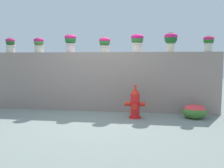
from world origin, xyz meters
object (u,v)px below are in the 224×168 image
at_px(potted_plant_3, 105,43).
at_px(potted_plant_5, 171,39).
at_px(flower_bush_left, 195,111).
at_px(potted_plant_6, 209,42).
at_px(potted_plant_1, 39,44).
at_px(potted_plant_4, 137,40).
at_px(fire_hydrant, 135,104).
at_px(potted_plant_0, 10,44).
at_px(potted_plant_2, 70,41).

bearing_deg(potted_plant_3, potted_plant_5, -0.13).
relative_size(potted_plant_5, flower_bush_left, 0.91).
distance_m(potted_plant_5, potted_plant_6, 0.89).
distance_m(potted_plant_1, potted_plant_4, 2.63).
relative_size(potted_plant_1, potted_plant_4, 0.86).
height_order(potted_plant_1, potted_plant_6, potted_plant_1).
distance_m(potted_plant_1, potted_plant_6, 4.33).
relative_size(potted_plant_4, flower_bush_left, 0.88).
distance_m(potted_plant_3, fire_hydrant, 1.80).
bearing_deg(potted_plant_5, potted_plant_0, 179.86).
bearing_deg(potted_plant_0, potted_plant_4, -0.47).
relative_size(potted_plant_5, potted_plant_6, 1.24).
bearing_deg(potted_plant_5, fire_hydrant, -138.07).
distance_m(potted_plant_0, potted_plant_6, 5.16).
bearing_deg(potted_plant_1, flower_bush_left, -7.84).
height_order(potted_plant_0, potted_plant_5, potted_plant_5).
bearing_deg(fire_hydrant, potted_plant_5, 41.93).
bearing_deg(potted_plant_4, flower_bush_left, -21.78).
distance_m(potted_plant_4, potted_plant_5, 0.82).
xyz_separation_m(potted_plant_6, fire_hydrant, (-1.70, -0.70, -1.42)).
height_order(potted_plant_4, fire_hydrant, potted_plant_4).
relative_size(potted_plant_0, potted_plant_1, 1.01).
bearing_deg(potted_plant_4, potted_plant_1, 179.80).
bearing_deg(potted_plant_3, flower_bush_left, -14.38).
relative_size(potted_plant_1, potted_plant_5, 0.84).
bearing_deg(potted_plant_1, potted_plant_3, 0.40).
relative_size(potted_plant_6, fire_hydrant, 0.51).
distance_m(potted_plant_1, potted_plant_2, 0.88).
relative_size(potted_plant_0, potted_plant_4, 0.87).
distance_m(potted_plant_1, fire_hydrant, 3.07).
relative_size(potted_plant_3, potted_plant_5, 0.82).
bearing_deg(potted_plant_5, potted_plant_2, -179.96).
xyz_separation_m(potted_plant_0, potted_plant_3, (2.62, -0.01, -0.00)).
bearing_deg(potted_plant_3, potted_plant_6, -0.94).
height_order(potted_plant_0, flower_bush_left, potted_plant_0).
relative_size(fire_hydrant, flower_bush_left, 1.43).
height_order(potted_plant_2, potted_plant_3, potted_plant_2).
relative_size(potted_plant_2, potted_plant_5, 1.00).
xyz_separation_m(potted_plant_5, flower_bush_left, (0.52, -0.56, -1.66)).
distance_m(potted_plant_2, fire_hydrant, 2.41).
xyz_separation_m(potted_plant_0, potted_plant_4, (3.46, -0.03, 0.06)).
bearing_deg(flower_bush_left, potted_plant_6, 55.20).
distance_m(potted_plant_4, flower_bush_left, 2.19).
xyz_separation_m(potted_plant_2, potted_plant_5, (2.57, 0.00, 0.01)).
height_order(potted_plant_0, potted_plant_1, potted_plant_0).
bearing_deg(potted_plant_6, flower_bush_left, -124.80).
height_order(potted_plant_1, potted_plant_3, potted_plant_1).
bearing_deg(potted_plant_3, fire_hydrant, -41.57).
height_order(potted_plant_2, potted_plant_6, potted_plant_2).
bearing_deg(potted_plant_2, potted_plant_1, -179.54).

